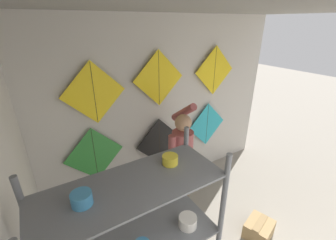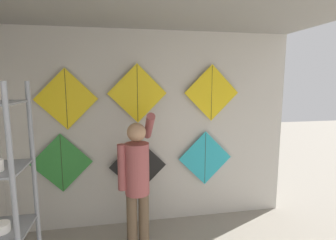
% 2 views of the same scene
% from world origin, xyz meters
% --- Properties ---
extents(back_panel, '(4.48, 0.06, 2.80)m').
position_xyz_m(back_panel, '(0.00, 3.69, 1.40)').
color(back_panel, beige).
rests_on(back_panel, ground).
extents(ceiling_slab, '(4.48, 4.46, 0.04)m').
position_xyz_m(ceiling_slab, '(0.00, 1.83, 2.82)').
color(ceiling_slab, gray).
extents(shopkeeper, '(0.44, 0.62, 1.74)m').
position_xyz_m(shopkeeper, '(-0.10, 2.88, 0.98)').
color(shopkeeper, brown).
rests_on(shopkeeper, ground).
extents(cardboard_box, '(0.45, 0.41, 0.23)m').
position_xyz_m(cardboard_box, '(0.58, 2.00, 0.11)').
color(cardboard_box, tan).
rests_on(cardboard_box, ground).
extents(kite_0, '(0.82, 0.01, 0.82)m').
position_xyz_m(kite_0, '(-1.08, 3.60, 0.99)').
color(kite_0, '#338C38').
extents(kite_1, '(0.82, 0.04, 0.96)m').
position_xyz_m(kite_1, '(-0.05, 3.59, 0.87)').
color(kite_1, black).
extents(kite_2, '(0.82, 0.01, 0.82)m').
position_xyz_m(kite_2, '(0.96, 3.60, 0.95)').
color(kite_2, '#28B2C6').
extents(kite_3, '(0.82, 0.01, 0.82)m').
position_xyz_m(kite_3, '(-0.97, 3.60, 1.86)').
color(kite_3, yellow).
extents(kite_4, '(0.82, 0.01, 0.82)m').
position_xyz_m(kite_4, '(-0.04, 3.60, 1.93)').
color(kite_4, yellow).
extents(kite_5, '(0.82, 0.01, 0.82)m').
position_xyz_m(kite_5, '(1.04, 3.60, 1.93)').
color(kite_5, yellow).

